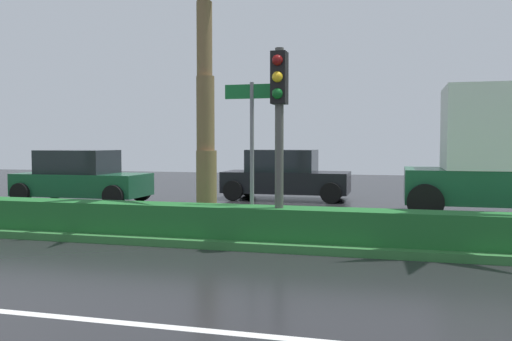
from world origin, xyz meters
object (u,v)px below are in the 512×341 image
at_px(car_in_traffic_second, 285,176).
at_px(street_name_sign, 252,137).
at_px(traffic_signal_median_right, 279,108).
at_px(car_in_traffic_leading, 81,177).

bearing_deg(car_in_traffic_second, street_name_sign, -82.99).
relative_size(traffic_signal_median_right, car_in_traffic_leading, 0.83).
bearing_deg(car_in_traffic_leading, traffic_signal_median_right, -36.00).
bearing_deg(street_name_sign, car_in_traffic_leading, 144.08).
xyz_separation_m(street_name_sign, car_in_traffic_leading, (-7.24, 5.25, -1.25)).
bearing_deg(traffic_signal_median_right, car_in_traffic_second, 100.92).
height_order(street_name_sign, car_in_traffic_second, street_name_sign).
height_order(traffic_signal_median_right, car_in_traffic_second, traffic_signal_median_right).
distance_m(traffic_signal_median_right, car_in_traffic_second, 8.79).
distance_m(street_name_sign, car_in_traffic_second, 8.12).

